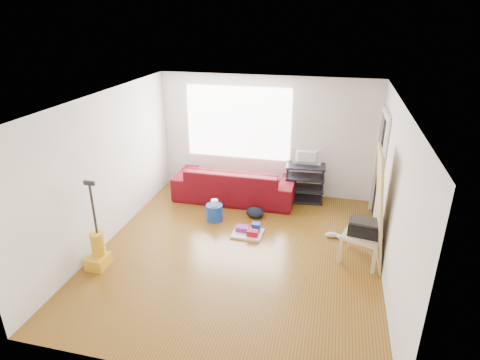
% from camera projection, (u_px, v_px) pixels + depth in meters
% --- Properties ---
extents(room, '(4.51, 5.01, 2.51)m').
position_uv_depth(room, '(244.00, 179.00, 6.23)').
color(room, '#593616').
rests_on(room, ground).
extents(sofa, '(2.47, 0.97, 0.72)m').
position_uv_depth(sofa, '(235.00, 199.00, 8.46)').
color(sofa, '#44060B').
rests_on(sofa, ground).
extents(tv_stand, '(0.81, 0.49, 0.78)m').
position_uv_depth(tv_stand, '(305.00, 183.00, 8.24)').
color(tv_stand, black).
rests_on(tv_stand, ground).
extents(tv, '(0.58, 0.08, 0.34)m').
position_uv_depth(tv, '(306.00, 157.00, 8.02)').
color(tv, black).
rests_on(tv, tv_stand).
extents(side_table, '(0.72, 0.72, 0.47)m').
position_uv_depth(side_table, '(363.00, 238.00, 6.25)').
color(side_table, tan).
rests_on(side_table, ground).
extents(printer, '(0.50, 0.41, 0.24)m').
position_uv_depth(printer, '(364.00, 227.00, 6.18)').
color(printer, black).
rests_on(printer, side_table).
extents(bucket, '(0.39, 0.39, 0.31)m').
position_uv_depth(bucket, '(215.00, 220.00, 7.61)').
color(bucket, '#1640A5').
rests_on(bucket, ground).
extents(toilet_paper, '(0.13, 0.13, 0.12)m').
position_uv_depth(toilet_paper, '(215.00, 210.00, 7.51)').
color(toilet_paper, white).
rests_on(toilet_paper, bucket).
extents(cleaning_tray, '(0.53, 0.43, 0.19)m').
position_uv_depth(cleaning_tray, '(249.00, 232.00, 7.09)').
color(cleaning_tray, silver).
rests_on(cleaning_tray, ground).
extents(backpack, '(0.37, 0.31, 0.19)m').
position_uv_depth(backpack, '(255.00, 217.00, 7.72)').
color(backpack, black).
rests_on(backpack, ground).
extents(sneakers, '(0.44, 0.23, 0.10)m').
position_uv_depth(sneakers, '(337.00, 236.00, 6.96)').
color(sneakers, silver).
rests_on(sneakers, ground).
extents(vacuum, '(0.30, 0.34, 1.41)m').
position_uv_depth(vacuum, '(98.00, 251.00, 6.15)').
color(vacuum, gold).
rests_on(vacuum, ground).
extents(door_panel, '(0.23, 0.75, 1.86)m').
position_uv_depth(door_panel, '(372.00, 261.00, 6.35)').
color(door_panel, tan).
rests_on(door_panel, ground).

